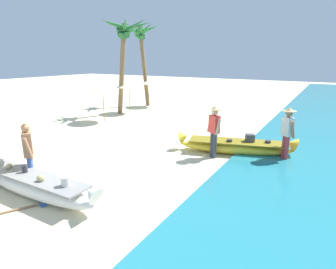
# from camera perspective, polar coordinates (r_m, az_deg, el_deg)

# --- Properties ---
(ground_plane) EXTENTS (80.00, 80.00, 0.00)m
(ground_plane) POSITION_cam_1_polar(r_m,az_deg,el_deg) (8.65, -18.59, -7.93)
(ground_plane) COLOR beige
(boat_white_foreground) EXTENTS (4.55, 0.72, 0.81)m
(boat_white_foreground) POSITION_cam_1_polar(r_m,az_deg,el_deg) (7.77, -26.28, -9.08)
(boat_white_foreground) COLOR white
(boat_white_foreground) RESTS_ON ground
(boat_yellow_midground) EXTENTS (4.12, 1.86, 0.78)m
(boat_yellow_midground) POSITION_cam_1_polar(r_m,az_deg,el_deg) (10.21, 13.59, -2.38)
(boat_yellow_midground) COLOR yellow
(boat_yellow_midground) RESTS_ON ground
(person_vendor_hatted) EXTENTS (0.58, 0.46, 1.80)m
(person_vendor_hatted) POSITION_cam_1_polar(r_m,az_deg,el_deg) (9.46, 9.43, 1.35)
(person_vendor_hatted) COLOR #333842
(person_vendor_hatted) RESTS_ON ground
(person_tourist_customer) EXTENTS (0.57, 0.50, 1.70)m
(person_tourist_customer) POSITION_cam_1_polar(r_m,az_deg,el_deg) (8.13, -26.68, -3.09)
(person_tourist_customer) COLOR #3D5BA8
(person_tourist_customer) RESTS_ON ground
(person_vendor_assistant) EXTENTS (0.53, 0.53, 1.81)m
(person_vendor_assistant) POSITION_cam_1_polar(r_m,az_deg,el_deg) (9.77, 23.26, 0.76)
(person_vendor_assistant) COLOR #B2383D
(person_vendor_assistant) RESTS_ON ground
(parasol_row_0) EXTENTS (1.60, 1.60, 1.91)m
(parasol_row_0) POSITION_cam_1_polar(r_m,az_deg,el_deg) (15.13, -13.27, 9.08)
(parasol_row_0) COLOR #8E6B47
(parasol_row_0) RESTS_ON ground
(parasol_row_1) EXTENTS (1.60, 1.60, 1.91)m
(parasol_row_1) POSITION_cam_1_polar(r_m,az_deg,el_deg) (17.33, -8.00, 10.09)
(parasol_row_1) COLOR #8E6B47
(parasol_row_1) RESTS_ON ground
(parasol_row_2) EXTENTS (1.60, 1.60, 1.91)m
(parasol_row_2) POSITION_cam_1_polar(r_m,az_deg,el_deg) (19.55, -3.35, 10.80)
(parasol_row_2) COLOR #8E6B47
(parasol_row_2) RESTS_ON ground
(palm_tree_tall_inland) EXTENTS (2.83, 2.96, 5.51)m
(palm_tree_tall_inland) POSITION_cam_1_polar(r_m,az_deg,el_deg) (16.87, -8.88, 19.34)
(palm_tree_tall_inland) COLOR brown
(palm_tree_tall_inland) RESTS_ON ground
(palm_tree_leaning_seaward) EXTENTS (2.41, 2.61, 5.69)m
(palm_tree_leaning_seaward) POSITION_cam_1_polar(r_m,az_deg,el_deg) (20.20, -5.57, 19.05)
(palm_tree_leaning_seaward) COLOR brown
(palm_tree_leaning_seaward) RESTS_ON ground
(paddle) EXTENTS (0.96, 1.53, 0.05)m
(paddle) POSITION_cam_1_polar(r_m,az_deg,el_deg) (7.29, -28.14, -13.29)
(paddle) COLOR #8E6B47
(paddle) RESTS_ON ground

